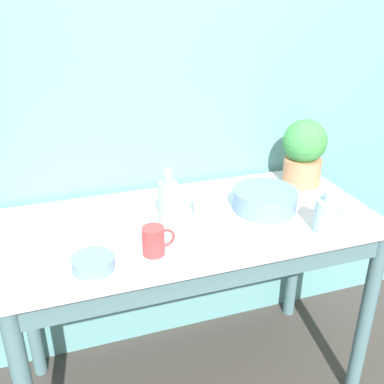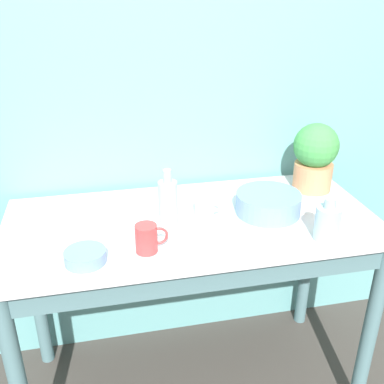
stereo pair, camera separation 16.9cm
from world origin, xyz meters
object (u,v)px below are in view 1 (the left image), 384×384
object	(u,v)px
bowl_wash_large	(265,200)
bottle_tall	(169,203)
bottle_short	(327,215)
potted_plant	(304,151)
bowl_small_blue	(93,263)
mug_red	(154,241)
tray_board	(117,214)
mug_white	(204,207)

from	to	relation	value
bowl_wash_large	bottle_tall	world-z (taller)	bottle_tall
bottle_tall	bottle_short	world-z (taller)	bottle_tall
potted_plant	bottle_short	world-z (taller)	potted_plant
bottle_short	bowl_small_blue	world-z (taller)	bottle_short
bottle_tall	bottle_short	xyz separation A→B (m)	(0.53, -0.23, -0.03)
bowl_small_blue	mug_red	bearing A→B (deg)	6.13
bottle_short	mug_red	world-z (taller)	bottle_short
bottle_short	tray_board	bearing A→B (deg)	152.93
bottle_short	mug_white	world-z (taller)	bottle_short
bottle_short	bowl_small_blue	bearing A→B (deg)	177.95
bowl_small_blue	tray_board	xyz separation A→B (m)	(0.13, 0.33, -0.01)
bottle_tall	mug_red	world-z (taller)	bottle_tall
bowl_wash_large	tray_board	distance (m)	0.59
bowl_small_blue	tray_board	size ratio (longest dim) A/B	0.44
bottle_tall	tray_board	world-z (taller)	bottle_tall
bottle_short	mug_white	size ratio (longest dim) A/B	1.45
mug_red	mug_white	xyz separation A→B (m)	(0.25, 0.19, -0.01)
bowl_wash_large	mug_white	distance (m)	0.26
mug_red	bottle_short	bearing A→B (deg)	-4.73
potted_plant	tray_board	xyz separation A→B (m)	(-0.85, -0.05, -0.15)
tray_board	bottle_short	bearing A→B (deg)	-27.07
bowl_wash_large	mug_red	size ratio (longest dim) A/B	2.25
potted_plant	bowl_wash_large	world-z (taller)	potted_plant
bottle_tall	bowl_small_blue	bearing A→B (deg)	-147.09
bottle_short	bottle_tall	bearing A→B (deg)	156.59
mug_red	mug_white	size ratio (longest dim) A/B	1.03
bowl_small_blue	bottle_short	bearing A→B (deg)	-2.05
bowl_wash_large	mug_red	world-z (taller)	mug_red
bowl_wash_large	bottle_short	xyz separation A→B (m)	(0.13, -0.23, 0.02)
bottle_tall	bowl_small_blue	xyz separation A→B (m)	(-0.31, -0.20, -0.07)
potted_plant	bottle_short	xyz separation A→B (m)	(-0.14, -0.41, -0.09)
bowl_wash_large	mug_white	size ratio (longest dim) A/B	2.32
bottle_tall	mug_white	distance (m)	0.15
bowl_wash_large	bottle_short	world-z (taller)	bottle_short
mug_white	potted_plant	bearing A→B (deg)	17.18
bottle_short	mug_red	xyz separation A→B (m)	(-0.63, 0.05, -0.02)
mug_white	mug_red	bearing A→B (deg)	-142.17
bottle_short	potted_plant	bearing A→B (deg)	70.93
tray_board	potted_plant	bearing A→B (deg)	3.04
potted_plant	mug_white	xyz separation A→B (m)	(-0.53, -0.16, -0.11)
mug_red	bowl_small_blue	size ratio (longest dim) A/B	0.83
potted_plant	mug_white	distance (m)	0.56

